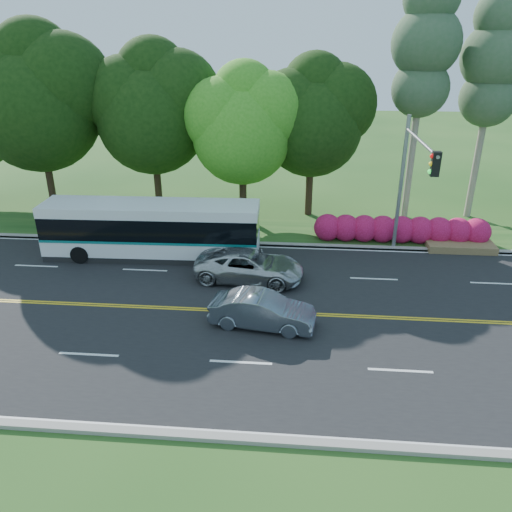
# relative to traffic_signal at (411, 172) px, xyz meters

# --- Properties ---
(ground) EXTENTS (120.00, 120.00, 0.00)m
(ground) POSITION_rel_traffic_signal_xyz_m (-6.49, -5.40, -4.67)
(ground) COLOR #1E4818
(ground) RESTS_ON ground
(road) EXTENTS (60.00, 14.00, 0.02)m
(road) POSITION_rel_traffic_signal_xyz_m (-6.49, -5.40, -4.66)
(road) COLOR black
(road) RESTS_ON ground
(curb_north) EXTENTS (60.00, 0.30, 0.15)m
(curb_north) POSITION_rel_traffic_signal_xyz_m (-6.49, 1.75, -4.60)
(curb_north) COLOR gray
(curb_north) RESTS_ON ground
(curb_south) EXTENTS (60.00, 0.30, 0.15)m
(curb_south) POSITION_rel_traffic_signal_xyz_m (-6.49, -12.55, -4.60)
(curb_south) COLOR gray
(curb_south) RESTS_ON ground
(grass_verge) EXTENTS (60.00, 4.00, 0.10)m
(grass_verge) POSITION_rel_traffic_signal_xyz_m (-6.49, 3.60, -4.62)
(grass_verge) COLOR #1E4818
(grass_verge) RESTS_ON ground
(lane_markings) EXTENTS (57.60, 13.82, 0.00)m
(lane_markings) POSITION_rel_traffic_signal_xyz_m (-6.59, -5.40, -4.65)
(lane_markings) COLOR gold
(lane_markings) RESTS_ON road
(tree_row) EXTENTS (44.70, 9.10, 13.84)m
(tree_row) POSITION_rel_traffic_signal_xyz_m (-11.65, 6.73, 2.06)
(tree_row) COLOR black
(tree_row) RESTS_ON ground
(bougainvillea_hedge) EXTENTS (9.50, 2.25, 1.50)m
(bougainvillea_hedge) POSITION_rel_traffic_signal_xyz_m (0.69, 2.75, -3.95)
(bougainvillea_hedge) COLOR maroon
(bougainvillea_hedge) RESTS_ON ground
(traffic_signal) EXTENTS (0.42, 6.10, 7.00)m
(traffic_signal) POSITION_rel_traffic_signal_xyz_m (0.00, 0.00, 0.00)
(traffic_signal) COLOR gray
(traffic_signal) RESTS_ON ground
(transit_bus) EXTENTS (10.88, 2.63, 2.83)m
(transit_bus) POSITION_rel_traffic_signal_xyz_m (-12.52, -0.19, -3.25)
(transit_bus) COLOR white
(transit_bus) RESTS_ON road
(sedan) EXTENTS (4.26, 2.00, 1.35)m
(sedan) POSITION_rel_traffic_signal_xyz_m (-6.42, -6.44, -3.98)
(sedan) COLOR slate
(sedan) RESTS_ON road
(suv) EXTENTS (5.23, 2.81, 1.40)m
(suv) POSITION_rel_traffic_signal_xyz_m (-7.30, -2.46, -3.95)
(suv) COLOR #B9BCBD
(suv) RESTS_ON road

